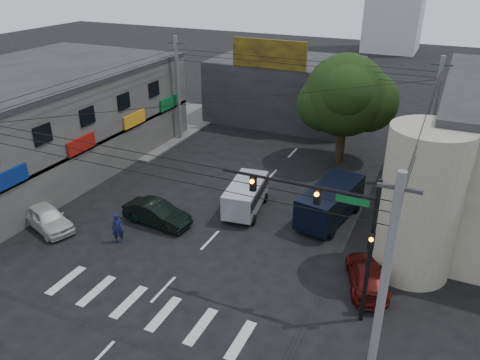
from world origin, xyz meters
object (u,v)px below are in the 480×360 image
Objects in this scene: dark_sedan at (157,213)px; traffic_officer at (118,228)px; street_tree at (345,96)px; traffic_gantry at (334,222)px; utility_pole_near_right at (383,290)px; utility_pole_far_left at (178,90)px; white_compact at (47,218)px; navy_van at (330,204)px; utility_pole_far_right at (431,121)px; maroon_sedan at (367,275)px; silver_minivan at (246,197)px.

dark_sedan is 2.86m from traffic_officer.
street_tree reaches higher than traffic_gantry.
utility_pole_near_right reaches higher than street_tree.
utility_pole_far_left reaches higher than traffic_officer.
dark_sedan is at bearing 36.73° from traffic_officer.
white_compact is 17.55m from navy_van.
utility_pole_far_right is 26.67m from white_compact.
traffic_officer is at bearing -10.31° from maroon_sedan.
white_compact is at bearing 150.38° from traffic_officer.
traffic_officer is at bearing -70.67° from utility_pole_far_left.
street_tree reaches higher than silver_minivan.
traffic_gantry reaches higher than navy_van.
utility_pole_near_right is at bearing -73.18° from street_tree.
maroon_sedan is at bearing -95.06° from utility_pole_far_right.
traffic_officer is at bearing 133.51° from silver_minivan.
navy_van reaches higher than silver_minivan.
traffic_gantry is at bearing -98.94° from utility_pole_far_right.
traffic_officer is (-15.24, -16.41, -3.67)m from utility_pole_far_right.
street_tree reaches higher than navy_van.
silver_minivan is 5.43m from navy_van.
silver_minivan is at bearing -135.63° from utility_pole_far_right.
utility_pole_far_right reaches higher than maroon_sedan.
utility_pole_near_right reaches higher than maroon_sedan.
street_tree is at bearing 27.29° from traffic_officer.
utility_pole_far_left is at bearing 39.86° from silver_minivan.
street_tree reaches higher than dark_sedan.
white_compact is at bearing -10.76° from maroon_sedan.
white_compact is 2.48× the size of traffic_officer.
white_compact is 5.00m from traffic_officer.
silver_minivan is (10.95, -9.84, -3.61)m from utility_pole_far_left.
utility_pole_near_right is 1.92× the size of maroon_sedan.
utility_pole_far_left and utility_pole_far_right have the same top height.
traffic_officer is at bearing 164.97° from utility_pole_near_right.
silver_minivan reaches higher than maroon_sedan.
dark_sedan is (-14.40, 6.82, -3.87)m from utility_pole_near_right.
navy_van is at bearing 0.30° from traffic_officer.
utility_pole_far_right is 14.52m from silver_minivan.
traffic_officer is (-13.97, -2.00, 0.29)m from maroon_sedan.
utility_pole_far_right is at bearing 11.07° from traffic_officer.
traffic_gantry is 0.78× the size of utility_pole_far_right.
traffic_gantry is 1.50× the size of maroon_sedan.
utility_pole_far_right is at bearing 0.00° from utility_pole_far_left.
silver_minivan is (-10.05, 10.66, -3.61)m from utility_pole_near_right.
navy_van is at bearing -118.66° from utility_pole_far_right.
maroon_sedan is 0.80× the size of navy_van.
maroon_sedan is at bearing -27.90° from traffic_officer.
white_compact is 12.41m from silver_minivan.
utility_pole_far_right is (2.68, 17.00, -0.23)m from traffic_gantry.
navy_van is at bearing -57.77° from dark_sedan.
maroon_sedan is at bearing -125.71° from silver_minivan.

